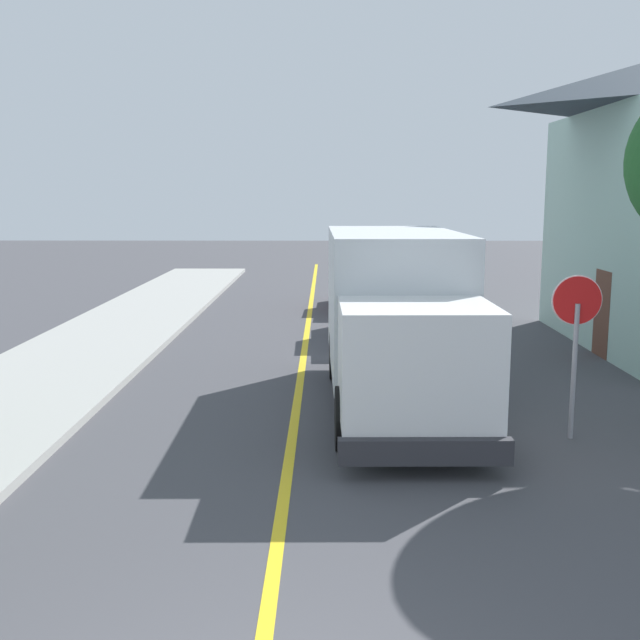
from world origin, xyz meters
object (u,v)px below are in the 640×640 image
box_truck (397,311)px  parked_car_mid (365,285)px  stop_sign (576,325)px  parked_car_near (375,310)px

box_truck → parked_car_mid: (0.05, 12.12, -0.97)m
parked_car_mid → box_truck: bearing=-90.2°
stop_sign → box_truck: bearing=143.5°
box_truck → parked_car_near: size_ratio=1.63×
box_truck → stop_sign: bearing=-36.5°
parked_car_near → parked_car_mid: same height
parked_car_mid → stop_sign: (2.61, -14.08, 1.06)m
parked_car_near → stop_sign: 8.89m
parked_car_near → parked_car_mid: (0.03, 5.65, 0.00)m
box_truck → parked_car_near: (0.02, 6.46, -0.97)m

